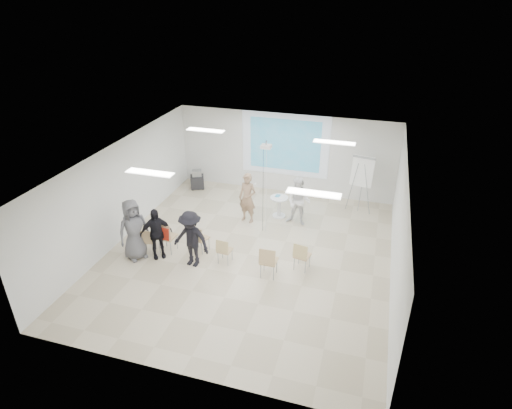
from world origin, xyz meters
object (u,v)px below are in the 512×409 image
(chair_far_left, at_px, (147,239))
(audience_left, at_px, (156,230))
(pedestal_table, at_px, (279,206))
(chair_left_inner, at_px, (199,237))
(flipchart_easel, at_px, (362,172))
(audience_mid, at_px, (191,236))
(chair_center, at_px, (224,249))
(chair_right_far, at_px, (301,254))
(av_cart, at_px, (197,180))
(chair_left_mid, at_px, (166,235))
(player_left, at_px, (248,195))
(chair_right_inner, at_px, (268,260))
(audience_outer, at_px, (133,226))
(player_right, at_px, (299,199))
(laptop, at_px, (201,237))

(chair_far_left, bearing_deg, audience_left, -23.02)
(pedestal_table, relative_size, chair_left_inner, 0.88)
(pedestal_table, xyz_separation_m, audience_left, (-2.76, -3.31, 0.47))
(flipchart_easel, bearing_deg, audience_mid, -121.19)
(pedestal_table, xyz_separation_m, chair_center, (-0.82, -3.10, 0.05))
(chair_right_far, bearing_deg, chair_center, -161.32)
(av_cart, bearing_deg, chair_center, -82.57)
(chair_left_mid, distance_m, chair_center, 1.80)
(audience_mid, bearing_deg, player_left, 84.28)
(chair_right_inner, distance_m, chair_right_far, 0.97)
(chair_center, height_order, audience_outer, audience_outer)
(audience_left, bearing_deg, player_right, 3.81)
(audience_outer, bearing_deg, chair_far_left, -3.97)
(player_right, xyz_separation_m, audience_left, (-3.48, -3.01, -0.02))
(laptop, bearing_deg, chair_right_inner, 179.57)
(chair_right_inner, relative_size, audience_left, 0.53)
(player_left, bearing_deg, audience_left, -111.50)
(player_left, bearing_deg, chair_center, -75.27)
(chair_right_far, bearing_deg, pedestal_table, 125.77)
(pedestal_table, distance_m, chair_right_inner, 3.41)
(player_right, relative_size, av_cart, 2.43)
(chair_right_inner, xyz_separation_m, audience_left, (-3.29, 0.05, 0.33))
(chair_left_mid, distance_m, audience_outer, 0.97)
(player_left, height_order, flipchart_easel, flipchart_easel)
(chair_left_mid, distance_m, audience_left, 0.44)
(player_left, distance_m, chair_left_mid, 3.02)
(chair_far_left, distance_m, audience_left, 0.55)
(chair_right_inner, relative_size, flipchart_easel, 0.47)
(player_right, xyz_separation_m, chair_center, (-1.54, -2.79, -0.44))
(audience_left, xyz_separation_m, audience_outer, (-0.58, -0.20, 0.14))
(chair_center, relative_size, audience_mid, 0.42)
(pedestal_table, distance_m, laptop, 3.15)
(chair_left_mid, relative_size, flipchart_easel, 0.48)
(chair_left_inner, relative_size, chair_right_inner, 0.90)
(pedestal_table, bearing_deg, audience_outer, -133.57)
(chair_left_inner, distance_m, chair_center, 0.96)
(chair_far_left, xyz_separation_m, audience_mid, (1.47, -0.16, 0.48))
(flipchart_easel, bearing_deg, player_left, -142.15)
(chair_right_far, height_order, audience_outer, audience_outer)
(pedestal_table, bearing_deg, chair_left_mid, -130.75)
(chair_center, bearing_deg, chair_right_inner, -7.00)
(chair_left_mid, xyz_separation_m, laptop, (0.93, 0.39, -0.12))
(laptop, relative_size, audience_left, 0.18)
(av_cart, bearing_deg, laptop, -89.24)
(player_left, xyz_separation_m, chair_center, (0.10, -2.51, -0.49))
(chair_right_inner, bearing_deg, audience_left, 178.60)
(chair_right_far, xyz_separation_m, audience_mid, (-2.96, -0.61, 0.44))
(player_right, xyz_separation_m, chair_far_left, (-3.83, -2.93, -0.44))
(chair_left_mid, bearing_deg, laptop, 26.40)
(chair_center, relative_size, flipchart_easel, 0.39)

